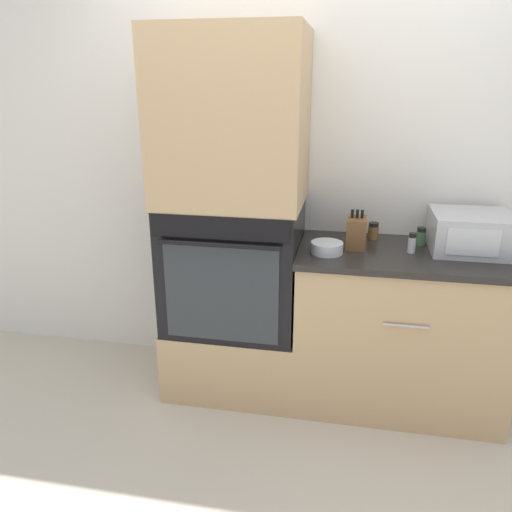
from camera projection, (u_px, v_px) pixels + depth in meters
name	position (u px, v px, depth m)	size (l,w,h in m)	color
ground_plane	(291.00, 418.00, 2.77)	(12.00, 12.00, 0.00)	beige
wall_back	(309.00, 174.00, 2.93)	(8.00, 0.05, 2.50)	silver
oven_cabinet_base	(235.00, 352.00, 3.05)	(0.77, 0.60, 0.41)	tan
wall_oven	(234.00, 265.00, 2.85)	(0.74, 0.64, 0.73)	black
oven_cabinet_upper	(232.00, 119.00, 2.59)	(0.77, 0.60, 0.89)	tan
counter_unit	(398.00, 328.00, 2.79)	(1.14, 0.63, 0.92)	tan
microwave	(470.00, 232.00, 2.62)	(0.40, 0.38, 0.20)	#B2B5BA
knife_block	(356.00, 232.00, 2.68)	(0.10, 0.16, 0.21)	brown
bowl	(327.00, 248.00, 2.61)	(0.17, 0.17, 0.06)	silver
condiment_jar_near	(373.00, 231.00, 2.83)	(0.06, 0.06, 0.10)	brown
condiment_jar_mid	(353.00, 227.00, 2.87)	(0.06, 0.06, 0.11)	silver
condiment_jar_far	(421.00, 237.00, 2.73)	(0.05, 0.05, 0.10)	#427047
condiment_jar_back	(412.00, 243.00, 2.61)	(0.04, 0.04, 0.11)	silver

